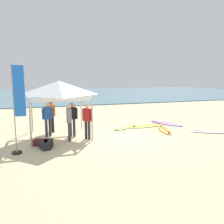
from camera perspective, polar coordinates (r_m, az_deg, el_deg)
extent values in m
plane|color=beige|center=(11.04, 1.91, -6.29)|extent=(80.00, 80.00, 0.00)
cube|color=#568499|center=(40.71, -13.33, 4.61)|extent=(80.00, 36.00, 0.10)
cylinder|color=#B7B7BC|center=(9.87, -20.53, -2.57)|extent=(0.07, 0.07, 2.05)
cylinder|color=#B7B7BC|center=(10.12, -5.19, -1.76)|extent=(0.07, 0.07, 2.05)
cylinder|color=#B7B7BC|center=(12.51, -20.16, -0.24)|extent=(0.07, 0.07, 2.05)
cylinder|color=#B7B7BC|center=(12.71, -8.01, 0.36)|extent=(0.07, 0.07, 2.05)
cube|color=white|center=(9.77, -12.94, 3.21)|extent=(2.68, 0.03, 0.18)
cube|color=white|center=(12.43, -14.20, 4.32)|extent=(2.68, 0.03, 0.18)
cube|color=white|center=(11.07, -20.58, 3.51)|extent=(0.03, 2.68, 0.18)
cube|color=white|center=(11.30, -6.84, 4.10)|extent=(0.03, 2.68, 0.18)
pyramid|color=white|center=(11.07, -13.73, 6.10)|extent=(2.80, 2.80, 0.70)
ellipsoid|color=white|center=(12.96, 24.46, -4.65)|extent=(2.24, 1.46, 0.07)
cube|color=black|center=(12.95, 24.47, -4.49)|extent=(1.71, 0.82, 0.01)
ellipsoid|color=orange|center=(12.48, 13.51, -4.59)|extent=(1.10, 2.11, 0.07)
cube|color=black|center=(12.48, 13.51, -4.42)|extent=(0.53, 1.67, 0.01)
cone|color=black|center=(11.68, 14.64, -5.07)|extent=(0.09, 0.09, 0.12)
ellipsoid|color=yellow|center=(13.34, 9.14, -3.59)|extent=(2.29, 0.79, 0.07)
cube|color=black|center=(13.33, 9.14, -3.43)|extent=(1.90, 0.21, 0.01)
cone|color=black|center=(12.86, 5.69, -3.56)|extent=(0.09, 0.09, 0.12)
ellipsoid|color=purple|center=(14.34, 13.89, -2.87)|extent=(1.55, 2.36, 0.07)
cube|color=white|center=(14.33, 13.89, -2.72)|extent=(0.88, 1.80, 0.01)
cone|color=white|center=(14.84, 10.81, -2.00)|extent=(0.09, 0.09, 0.12)
ellipsoid|color=#7AD12D|center=(12.84, 3.61, -3.99)|extent=(1.97, 1.41, 0.07)
cube|color=white|center=(12.83, 3.61, -3.82)|extent=(1.48, 0.84, 0.01)
cone|color=white|center=(12.21, 1.23, -4.18)|extent=(0.09, 0.09, 0.12)
cylinder|color=#2D2D33|center=(11.01, -9.82, -4.09)|extent=(0.13, 0.13, 0.88)
cylinder|color=#2D2D33|center=(11.04, -10.75, -4.09)|extent=(0.13, 0.13, 0.88)
cube|color=black|center=(10.89, -10.39, -0.29)|extent=(0.41, 0.32, 0.60)
sphere|color=#9E7051|center=(10.83, -10.46, 1.93)|extent=(0.21, 0.21, 0.21)
cylinder|color=black|center=(10.85, -9.19, -0.39)|extent=(0.09, 0.09, 0.54)
cylinder|color=black|center=(10.93, -11.58, -0.40)|extent=(0.09, 0.09, 0.54)
cylinder|color=black|center=(12.24, -15.78, -3.00)|extent=(0.13, 0.13, 0.88)
cylinder|color=black|center=(12.12, -15.14, -3.09)|extent=(0.13, 0.13, 0.88)
cube|color=orange|center=(12.05, -15.61, 0.40)|extent=(0.41, 0.41, 0.60)
sphere|color=#9E7051|center=(12.00, -15.69, 2.41)|extent=(0.21, 0.21, 0.21)
cylinder|color=orange|center=(12.21, -16.40, 0.38)|extent=(0.09, 0.09, 0.54)
cylinder|color=orange|center=(11.90, -14.78, 0.23)|extent=(0.09, 0.09, 0.54)
cylinder|color=#2D2D33|center=(10.41, -5.98, -4.77)|extent=(0.13, 0.13, 0.88)
cylinder|color=#2D2D33|center=(10.51, -6.79, -4.65)|extent=(0.13, 0.13, 0.88)
cube|color=red|center=(10.31, -6.45, -0.71)|extent=(0.41, 0.41, 0.60)
sphere|color=beige|center=(10.25, -6.49, 1.64)|extent=(0.21, 0.21, 0.21)
cylinder|color=red|center=(10.19, -5.39, -0.92)|extent=(0.09, 0.09, 0.54)
cylinder|color=red|center=(10.45, -7.49, -0.72)|extent=(0.09, 0.09, 0.54)
cylinder|color=#383842|center=(10.21, -11.02, -5.16)|extent=(0.13, 0.13, 0.88)
cylinder|color=#383842|center=(10.38, -10.98, -4.92)|extent=(0.13, 0.13, 0.88)
cube|color=gray|center=(10.15, -11.12, -0.97)|extent=(0.28, 0.39, 0.60)
sphere|color=beige|center=(10.08, -11.19, 1.41)|extent=(0.21, 0.21, 0.21)
cylinder|color=gray|center=(9.92, -11.18, -1.31)|extent=(0.09, 0.09, 0.54)
cylinder|color=gray|center=(10.37, -11.07, -0.87)|extent=(0.09, 0.09, 0.54)
cylinder|color=#383842|center=(11.30, -16.73, -4.01)|extent=(0.13, 0.13, 0.88)
cylinder|color=#383842|center=(11.35, -15.85, -3.92)|extent=(0.13, 0.13, 0.88)
cube|color=#2851B2|center=(11.19, -16.45, -0.27)|extent=(0.40, 0.30, 0.60)
sphere|color=beige|center=(11.13, -16.55, 1.89)|extent=(0.21, 0.21, 0.21)
cylinder|color=#2851B2|center=(11.13, -17.59, -0.46)|extent=(0.09, 0.09, 0.54)
cylinder|color=#2851B2|center=(11.25, -15.32, -0.27)|extent=(0.09, 0.09, 0.54)
cylinder|color=#99999E|center=(8.95, -24.17, 0.49)|extent=(0.04, 0.04, 3.40)
cube|color=blue|center=(8.87, -23.03, 5.04)|extent=(0.40, 0.02, 1.90)
cylinder|color=black|center=(9.32, -23.52, -9.67)|extent=(0.36, 0.36, 0.08)
cube|color=#232328|center=(9.48, -17.16, -8.36)|extent=(0.48, 0.67, 0.28)
cube|color=#232328|center=(9.73, -16.15, -7.88)|extent=(0.41, 0.64, 0.28)
cube|color=#4C1919|center=(9.95, -18.03, -7.59)|extent=(0.68, 0.56, 0.28)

